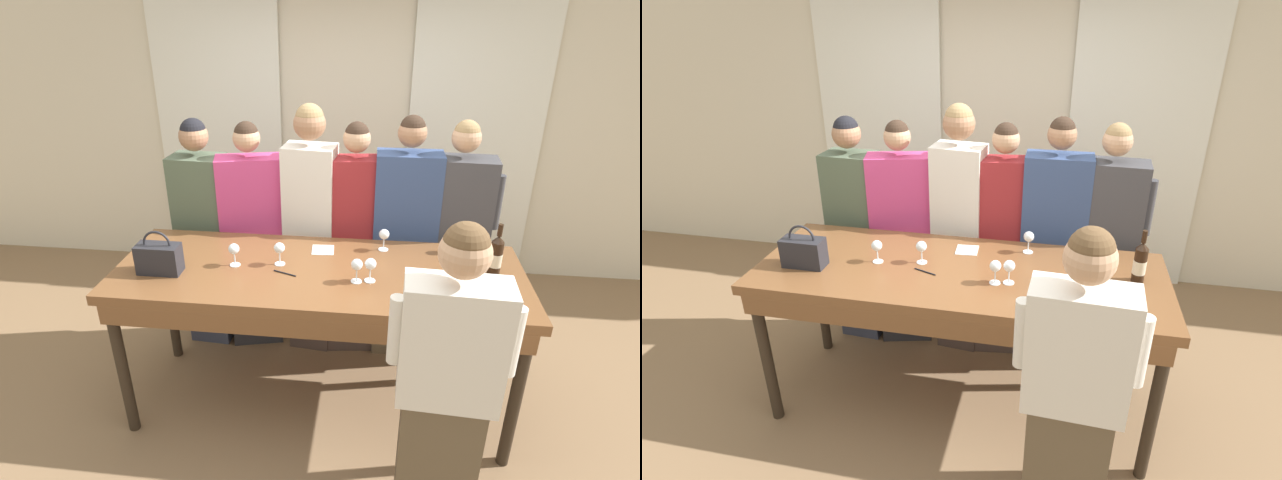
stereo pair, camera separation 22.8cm
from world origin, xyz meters
TOP-DOWN VIEW (x-y plane):
  - ground_plane at (0.00, 0.00)m, footprint 18.00×18.00m
  - wall_back at (0.00, 2.03)m, footprint 12.00×0.06m
  - curtain_panel_left at (-1.17, 1.97)m, footprint 1.17×0.03m
  - curtain_panel_right at (1.17, 1.97)m, footprint 1.17×0.03m
  - tasting_bar at (0.00, -0.02)m, footprint 2.43×0.89m
  - wine_bottle at (1.03, 0.07)m, footprint 0.07×0.07m
  - handbag at (-0.92, -0.14)m, footprint 0.25×0.12m
  - wine_glass_front_left at (-0.51, -0.01)m, footprint 0.07×0.07m
  - wine_glass_front_mid at (0.38, 0.30)m, footprint 0.07×0.07m
  - wine_glass_front_right at (0.84, 0.32)m, footprint 0.07×0.07m
  - wine_glass_center_left at (0.31, -0.10)m, footprint 0.07×0.07m
  - wine_glass_center_mid at (0.23, -0.12)m, footprint 0.07×0.07m
  - wine_glass_center_right at (-0.24, 0.04)m, footprint 0.07×0.07m
  - napkin at (0.00, 0.25)m, footprint 0.15×0.15m
  - pen at (-0.19, -0.08)m, footprint 0.14×0.06m
  - guest_olive_jacket at (-0.93, 0.65)m, footprint 0.48×0.28m
  - guest_pink_top at (-0.57, 0.65)m, footprint 0.56×0.31m
  - guest_cream_sweater at (-0.13, 0.65)m, footprint 0.47×0.28m
  - guest_striped_shirt at (0.18, 0.65)m, footprint 0.55×0.25m
  - guest_navy_coat at (0.53, 0.65)m, footprint 0.55×0.23m
  - guest_beige_cap at (0.88, 0.65)m, footprint 0.57×0.26m
  - host_pouring at (0.69, -0.74)m, footprint 0.57×0.24m

SIDE VIEW (x-z plane):
  - ground_plane at x=0.00m, z-range 0.00..0.00m
  - host_pouring at x=0.69m, z-range 0.03..1.72m
  - guest_pink_top at x=-0.57m, z-range 0.02..1.77m
  - guest_striped_shirt at x=0.18m, z-range 0.02..1.79m
  - guest_olive_jacket at x=-0.93m, z-range 0.03..1.79m
  - guest_beige_cap at x=0.88m, z-range 0.01..1.81m
  - guest_navy_coat at x=0.53m, z-range 0.02..1.84m
  - tasting_bar at x=0.00m, z-range 0.42..1.45m
  - guest_cream_sweater at x=-0.13m, z-range 0.05..1.93m
  - napkin at x=0.00m, z-range 1.03..1.03m
  - pen at x=-0.19m, z-range 1.03..1.04m
  - handbag at x=-0.92m, z-range 0.99..1.26m
  - wine_glass_front_left at x=-0.51m, z-range 1.06..1.20m
  - wine_glass_front_mid at x=0.38m, z-range 1.06..1.20m
  - wine_glass_front_right at x=0.84m, z-range 1.06..1.20m
  - wine_glass_center_left at x=0.31m, z-range 1.06..1.20m
  - wine_glass_center_mid at x=0.23m, z-range 1.06..1.20m
  - wine_glass_center_right at x=-0.24m, z-range 1.06..1.20m
  - wine_bottle at x=1.03m, z-range 0.99..1.31m
  - curtain_panel_left at x=-1.17m, z-range 0.00..2.69m
  - curtain_panel_right at x=1.17m, z-range 0.00..2.69m
  - wall_back at x=0.00m, z-range 0.00..2.80m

